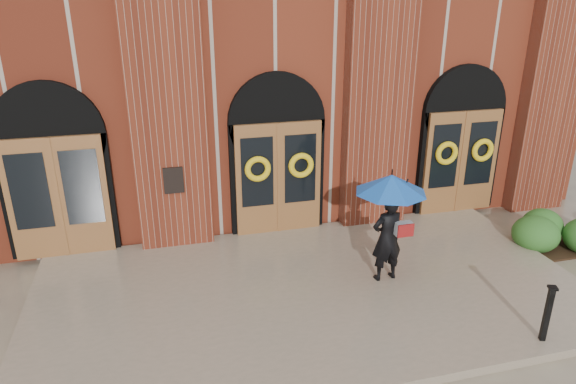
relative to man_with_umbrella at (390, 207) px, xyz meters
name	(u,v)px	position (x,y,z in m)	size (l,w,h in m)	color
ground	(314,300)	(-1.43, -0.16, -1.60)	(90.00, 90.00, 0.00)	gray
landing	(312,292)	(-1.43, -0.01, -1.53)	(10.00, 5.30, 0.15)	gray
church_building	(232,51)	(-1.43, 8.62, 1.90)	(16.20, 12.53, 7.00)	maroon
man_with_umbrella	(390,207)	(0.00, 0.00, 0.00)	(1.42, 1.42, 2.08)	black
metal_post	(547,312)	(1.60, -2.34, -0.95)	(0.17, 0.17, 0.95)	black
hedge_wall_right	(573,229)	(4.75, 0.55, -1.25)	(2.76, 1.10, 0.71)	#2A5A1F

